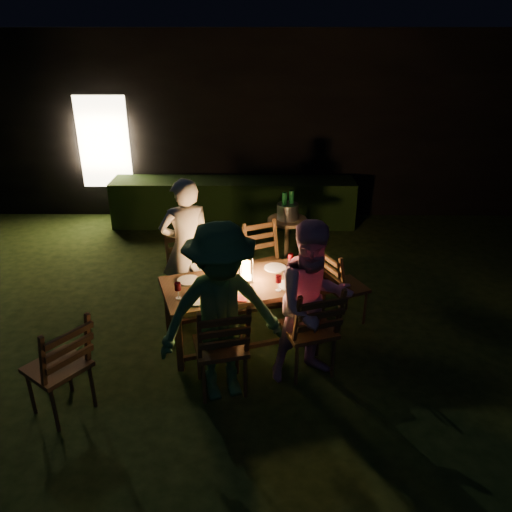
{
  "coord_description": "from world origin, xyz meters",
  "views": [
    {
      "loc": [
        -0.03,
        -4.61,
        3.22
      ],
      "look_at": [
        -0.07,
        0.38,
        0.91
      ],
      "focal_mm": 35.0,
      "sensor_mm": 36.0,
      "label": 1
    }
  ],
  "objects_px": {
    "chair_far_left": "(190,290)",
    "chair_far_right": "(267,277)",
    "dining_table": "(243,288)",
    "chair_near_left": "(221,362)",
    "chair_end": "(343,298)",
    "bottle_bucket_b": "(291,207)",
    "person_opp_left": "(221,314)",
    "side_table": "(287,225)",
    "chair_near_right": "(309,344)",
    "person_opp_right": "(313,303)",
    "lantern": "(246,267)",
    "bottle_bucket_a": "(284,209)",
    "chair_spare": "(62,383)",
    "person_house_side": "(186,247)",
    "ice_bucket": "(288,211)",
    "bottle_table": "(220,274)"
  },
  "relations": [
    {
      "from": "chair_far_left",
      "to": "chair_far_right",
      "type": "bearing_deg",
      "value": 176.37
    },
    {
      "from": "dining_table",
      "to": "chair_near_left",
      "type": "xyz_separation_m",
      "value": [
        -0.18,
        -0.88,
        -0.32
      ]
    },
    {
      "from": "chair_end",
      "to": "bottle_bucket_b",
      "type": "relative_size",
      "value": 3.08
    },
    {
      "from": "person_opp_left",
      "to": "side_table",
      "type": "distance_m",
      "value": 2.86
    },
    {
      "from": "chair_near_right",
      "to": "dining_table",
      "type": "bearing_deg",
      "value": 120.54
    },
    {
      "from": "chair_far_right",
      "to": "person_opp_right",
      "type": "xyz_separation_m",
      "value": [
        0.42,
        -1.54,
        0.52
      ]
    },
    {
      "from": "dining_table",
      "to": "chair_near_left",
      "type": "distance_m",
      "value": 0.95
    },
    {
      "from": "chair_end",
      "to": "person_opp_left",
      "type": "bearing_deg",
      "value": -70.5
    },
    {
      "from": "person_opp_right",
      "to": "lantern",
      "type": "distance_m",
      "value": 0.96
    },
    {
      "from": "chair_far_right",
      "to": "bottle_bucket_a",
      "type": "height_order",
      "value": "bottle_bucket_a"
    },
    {
      "from": "chair_far_right",
      "to": "chair_spare",
      "type": "bearing_deg",
      "value": 22.47
    },
    {
      "from": "chair_near_right",
      "to": "chair_far_left",
      "type": "relative_size",
      "value": 1.08
    },
    {
      "from": "person_house_side",
      "to": "bottle_bucket_b",
      "type": "height_order",
      "value": "person_house_side"
    },
    {
      "from": "ice_bucket",
      "to": "bottle_bucket_a",
      "type": "xyz_separation_m",
      "value": [
        -0.05,
        -0.04,
        0.05
      ]
    },
    {
      "from": "chair_spare",
      "to": "person_house_side",
      "type": "bearing_deg",
      "value": 10.06
    },
    {
      "from": "chair_far_left",
      "to": "chair_end",
      "type": "xyz_separation_m",
      "value": [
        1.84,
        -0.19,
        -0.0
      ]
    },
    {
      "from": "lantern",
      "to": "ice_bucket",
      "type": "distance_m",
      "value": 1.86
    },
    {
      "from": "lantern",
      "to": "chair_near_left",
      "type": "bearing_deg",
      "value": -102.7
    },
    {
      "from": "chair_spare",
      "to": "bottle_bucket_b",
      "type": "height_order",
      "value": "bottle_bucket_b"
    },
    {
      "from": "chair_near_left",
      "to": "ice_bucket",
      "type": "xyz_separation_m",
      "value": [
        0.75,
        2.72,
        0.54
      ]
    },
    {
      "from": "person_house_side",
      "to": "dining_table",
      "type": "bearing_deg",
      "value": 118.76
    },
    {
      "from": "chair_end",
      "to": "person_opp_left",
      "type": "xyz_separation_m",
      "value": [
        -1.33,
        -1.31,
        0.58
      ]
    },
    {
      "from": "chair_spare",
      "to": "person_opp_left",
      "type": "bearing_deg",
      "value": -42.95
    },
    {
      "from": "ice_bucket",
      "to": "lantern",
      "type": "bearing_deg",
      "value": -106.71
    },
    {
      "from": "dining_table",
      "to": "person_opp_right",
      "type": "xyz_separation_m",
      "value": [
        0.69,
        -0.63,
        0.19
      ]
    },
    {
      "from": "chair_near_right",
      "to": "chair_end",
      "type": "height_order",
      "value": "chair_near_right"
    },
    {
      "from": "chair_far_right",
      "to": "chair_end",
      "type": "relative_size",
      "value": 1.04
    },
    {
      "from": "chair_far_right",
      "to": "ice_bucket",
      "type": "relative_size",
      "value": 3.43
    },
    {
      "from": "chair_near_left",
      "to": "person_opp_left",
      "type": "xyz_separation_m",
      "value": [
        0.02,
        -0.04,
        0.55
      ]
    },
    {
      "from": "lantern",
      "to": "chair_spare",
      "type": "bearing_deg",
      "value": -142.28
    },
    {
      "from": "chair_near_left",
      "to": "chair_near_right",
      "type": "height_order",
      "value": "chair_near_right"
    },
    {
      "from": "chair_end",
      "to": "person_opp_right",
      "type": "xyz_separation_m",
      "value": [
        -0.48,
        -1.02,
        0.53
      ]
    },
    {
      "from": "person_house_side",
      "to": "person_opp_right",
      "type": "height_order",
      "value": "person_house_side"
    },
    {
      "from": "person_house_side",
      "to": "bottle_bucket_b",
      "type": "xyz_separation_m",
      "value": [
        1.3,
        1.25,
        0.07
      ]
    },
    {
      "from": "dining_table",
      "to": "bottle_bucket_a",
      "type": "relative_size",
      "value": 5.89
    },
    {
      "from": "chair_far_right",
      "to": "lantern",
      "type": "bearing_deg",
      "value": 48.17
    },
    {
      "from": "person_opp_left",
      "to": "bottle_bucket_a",
      "type": "height_order",
      "value": "person_opp_left"
    },
    {
      "from": "chair_far_left",
      "to": "person_opp_left",
      "type": "xyz_separation_m",
      "value": [
        0.51,
        -1.51,
        0.58
      ]
    },
    {
      "from": "dining_table",
      "to": "lantern",
      "type": "bearing_deg",
      "value": 45.0
    },
    {
      "from": "chair_end",
      "to": "person_opp_left",
      "type": "distance_m",
      "value": 1.96
    },
    {
      "from": "bottle_bucket_a",
      "to": "bottle_bucket_b",
      "type": "bearing_deg",
      "value": 38.66
    },
    {
      "from": "person_opp_right",
      "to": "bottle_bucket_b",
      "type": "relative_size",
      "value": 5.17
    },
    {
      "from": "chair_near_right",
      "to": "bottle_bucket_b",
      "type": "height_order",
      "value": "chair_near_right"
    },
    {
      "from": "person_opp_right",
      "to": "chair_spare",
      "type": "bearing_deg",
      "value": 175.06
    },
    {
      "from": "dining_table",
      "to": "chair_spare",
      "type": "relative_size",
      "value": 1.78
    },
    {
      "from": "ice_bucket",
      "to": "bottle_bucket_b",
      "type": "height_order",
      "value": "bottle_bucket_b"
    },
    {
      "from": "lantern",
      "to": "ice_bucket",
      "type": "height_order",
      "value": "lantern"
    },
    {
      "from": "person_opp_right",
      "to": "side_table",
      "type": "height_order",
      "value": "person_opp_right"
    },
    {
      "from": "bottle_table",
      "to": "bottle_bucket_b",
      "type": "bearing_deg",
      "value": 66.52
    },
    {
      "from": "lantern",
      "to": "chair_far_right",
      "type": "bearing_deg",
      "value": 74.11
    }
  ]
}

